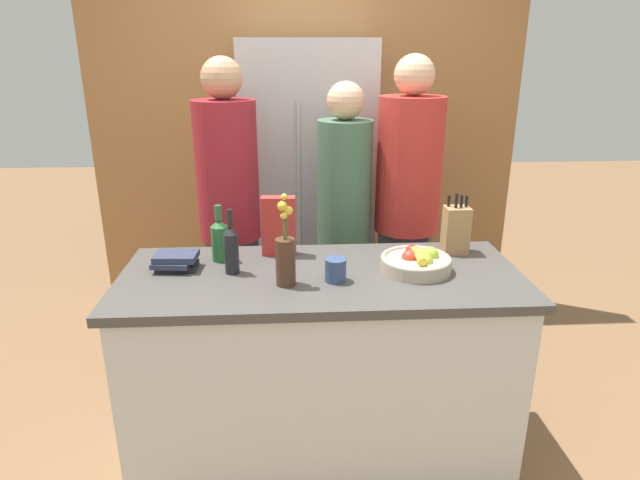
% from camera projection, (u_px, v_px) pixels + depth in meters
% --- Properties ---
extents(ground_plane, '(14.00, 14.00, 0.00)m').
position_uv_depth(ground_plane, '(321.00, 448.00, 2.59)').
color(ground_plane, brown).
extents(kitchen_island, '(1.72, 0.73, 0.92)m').
position_uv_depth(kitchen_island, '(321.00, 366.00, 2.44)').
color(kitchen_island, silver).
rests_on(kitchen_island, ground_plane).
extents(back_wall_wood, '(2.92, 0.12, 2.60)m').
position_uv_depth(back_wall_wood, '(307.00, 131.00, 3.72)').
color(back_wall_wood, '#9E6B3D').
rests_on(back_wall_wood, ground_plane).
extents(refrigerator, '(0.81, 0.63, 1.89)m').
position_uv_depth(refrigerator, '(308.00, 193.00, 3.49)').
color(refrigerator, '#B7B7BC').
rests_on(refrigerator, ground_plane).
extents(fruit_bowl, '(0.30, 0.30, 0.10)m').
position_uv_depth(fruit_bowl, '(417.00, 262.00, 2.31)').
color(fruit_bowl, tan).
rests_on(fruit_bowl, kitchen_island).
extents(knife_block, '(0.11, 0.10, 0.29)m').
position_uv_depth(knife_block, '(456.00, 229.00, 2.50)').
color(knife_block, '#A87A4C').
rests_on(knife_block, kitchen_island).
extents(flower_vase, '(0.08, 0.08, 0.38)m').
position_uv_depth(flower_vase, '(285.00, 257.00, 2.14)').
color(flower_vase, '#4C2D1E').
rests_on(flower_vase, kitchen_island).
extents(cereal_box, '(0.16, 0.07, 0.28)m').
position_uv_depth(cereal_box, '(279.00, 226.00, 2.46)').
color(cereal_box, red).
rests_on(cereal_box, kitchen_island).
extents(coffee_mug, '(0.09, 0.12, 0.10)m').
position_uv_depth(coffee_mug, '(335.00, 270.00, 2.20)').
color(coffee_mug, '#334770').
rests_on(coffee_mug, kitchen_island).
extents(book_stack, '(0.20, 0.16, 0.07)m').
position_uv_depth(book_stack, '(175.00, 261.00, 2.32)').
color(book_stack, '#232328').
rests_on(book_stack, kitchen_island).
extents(bottle_oil, '(0.08, 0.08, 0.26)m').
position_uv_depth(bottle_oil, '(220.00, 239.00, 2.40)').
color(bottle_oil, '#286633').
rests_on(bottle_oil, kitchen_island).
extents(bottle_vinegar, '(0.06, 0.06, 0.28)m').
position_uv_depth(bottle_vinegar, '(231.00, 248.00, 2.26)').
color(bottle_vinegar, black).
rests_on(bottle_vinegar, kitchen_island).
extents(person_at_sink, '(0.33, 0.33, 1.80)m').
position_uv_depth(person_at_sink, '(229.00, 209.00, 2.86)').
color(person_at_sink, '#383842').
rests_on(person_at_sink, ground_plane).
extents(person_in_blue, '(0.29, 0.29, 1.68)m').
position_uv_depth(person_in_blue, '(344.00, 217.00, 2.94)').
color(person_in_blue, '#383842').
rests_on(person_in_blue, ground_plane).
extents(person_in_red_tee, '(0.36, 0.36, 1.81)m').
position_uv_depth(person_in_red_tee, '(407.00, 204.00, 2.97)').
color(person_in_red_tee, '#383842').
rests_on(person_in_red_tee, ground_plane).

